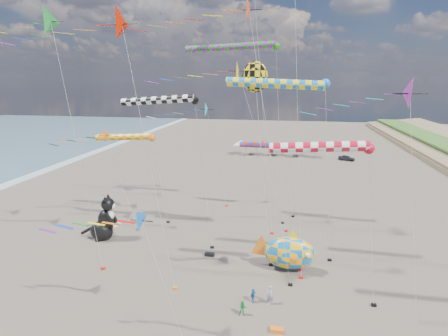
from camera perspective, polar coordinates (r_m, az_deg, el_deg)
delta_kite_0 at (r=21.40m, az=25.97°, el=10.22°), size 8.15×2.00×16.85m
delta_kite_2 at (r=37.24m, az=1.54°, el=15.16°), size 14.50×2.21×18.58m
delta_kite_3 at (r=21.55m, az=-17.46°, el=-10.16°), size 9.54×1.63×9.10m
delta_kite_4 at (r=32.14m, az=-27.50°, el=20.12°), size 9.61×2.39×22.11m
delta_kite_6 at (r=39.97m, az=-19.59°, el=4.59°), size 8.64×1.60×11.62m
delta_kite_7 at (r=26.93m, az=-17.03°, el=21.25°), size 12.03×2.55×21.63m
delta_kite_8 at (r=45.20m, az=-4.53°, el=9.10°), size 10.72×2.08×13.89m
delta_kite_9 at (r=26.84m, az=1.10°, el=24.04°), size 12.52×2.11×22.51m
windsock_0 at (r=25.05m, az=16.01°, el=3.15°), size 8.33×0.77×12.39m
windsock_1 at (r=39.60m, az=1.58°, el=19.04°), size 11.55×0.80×20.31m
windsock_2 at (r=30.93m, az=9.09°, el=13.35°), size 10.06×0.85×16.62m
windsock_3 at (r=33.57m, az=-10.17°, el=10.72°), size 8.88×0.75×15.04m
windsock_4 at (r=42.06m, az=6.62°, el=3.63°), size 6.93×0.70×9.26m
windsock_5 at (r=41.45m, az=-15.53°, el=4.81°), size 8.48×0.79×10.55m
angelfish_kite at (r=31.17m, az=4.70°, el=14.36°), size 3.74×3.02×18.07m
cat_inflatable at (r=39.15m, az=-19.16°, el=-7.61°), size 3.84×2.20×4.95m
fish_inflatable at (r=31.99m, az=10.58°, el=-13.45°), size 6.02×2.51×4.07m
person_adult at (r=28.17m, az=7.59°, el=-19.92°), size 0.63×0.49×1.52m
child_green at (r=26.99m, az=3.08°, el=-21.93°), size 0.67×0.58×1.20m
child_blue at (r=28.35m, az=4.77°, el=-20.03°), size 0.57×0.73×1.16m
kite_bag_0 at (r=26.15m, az=8.61°, el=-24.70°), size 0.90×0.44×0.30m
kite_bag_1 at (r=34.71m, az=-2.37°, el=-13.91°), size 0.90×0.44×0.30m
tent_row at (r=78.15m, az=8.25°, el=4.23°), size 19.20×4.20×3.80m
parked_car at (r=77.63m, az=19.38°, el=1.56°), size 3.60×2.41×1.14m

